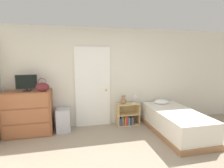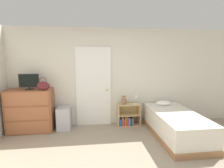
# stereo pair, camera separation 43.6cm
# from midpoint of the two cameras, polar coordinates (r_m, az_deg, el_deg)

# --- Properties ---
(wall_back) EXTENTS (10.00, 0.06, 2.55)m
(wall_back) POSITION_cam_midpoint_polar(r_m,az_deg,el_deg) (4.62, -0.52, 2.17)
(wall_back) COLOR beige
(wall_back) RESTS_ON ground_plane
(door_closed) EXTENTS (0.91, 0.09, 2.07)m
(door_closed) POSITION_cam_midpoint_polar(r_m,az_deg,el_deg) (4.58, -3.30, -0.95)
(door_closed) COLOR white
(door_closed) RESTS_ON ground_plane
(dresser) EXTENTS (1.06, 0.48, 1.04)m
(dresser) POSITION_cam_midpoint_polar(r_m,az_deg,el_deg) (4.63, -22.59, -8.04)
(dresser) COLOR brown
(dresser) RESTS_ON ground_plane
(tv) EXTENTS (0.46, 0.16, 0.37)m
(tv) POSITION_cam_midpoint_polar(r_m,az_deg,el_deg) (4.47, -23.04, 0.78)
(tv) COLOR black
(tv) RESTS_ON dresser
(handbag) EXTENTS (0.29, 0.11, 0.31)m
(handbag) POSITION_cam_midpoint_polar(r_m,az_deg,el_deg) (4.27, -18.87, -0.54)
(handbag) COLOR #591E23
(handbag) RESTS_ON dresser
(storage_bin) EXTENTS (0.33, 0.40, 0.56)m
(storage_bin) POSITION_cam_midpoint_polar(r_m,az_deg,el_deg) (4.59, -12.75, -10.83)
(storage_bin) COLOR #ADADB7
(storage_bin) RESTS_ON ground_plane
(bookshelf) EXTENTS (0.59, 0.30, 0.58)m
(bookshelf) POSITION_cam_midpoint_polar(r_m,az_deg,el_deg) (4.78, 7.75, -10.72)
(bookshelf) COLOR tan
(bookshelf) RESTS_ON ground_plane
(teddy_bear) EXTENTS (0.15, 0.15, 0.23)m
(teddy_bear) POSITION_cam_midpoint_polar(r_m,az_deg,el_deg) (4.63, 6.66, -5.41)
(teddy_bear) COLOR #8C6647
(teddy_bear) RESTS_ON bookshelf
(desk_lamp) EXTENTS (0.11, 0.11, 0.24)m
(desk_lamp) POSITION_cam_midpoint_polar(r_m,az_deg,el_deg) (4.65, 10.49, -4.55)
(desk_lamp) COLOR silver
(desk_lamp) RESTS_ON bookshelf
(bed) EXTENTS (0.96, 1.89, 0.67)m
(bed) POSITION_cam_midpoint_polar(r_m,az_deg,el_deg) (4.43, 22.71, -12.11)
(bed) COLOR #996B47
(bed) RESTS_ON ground_plane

